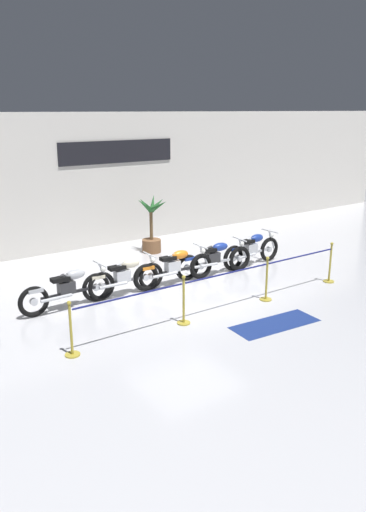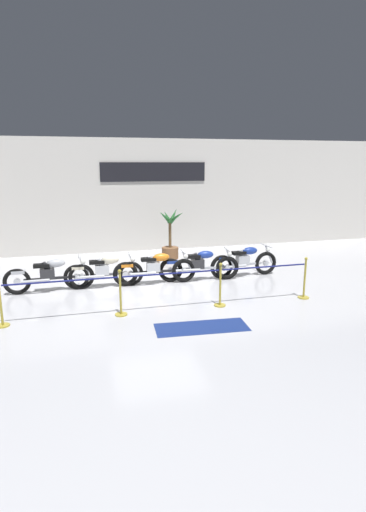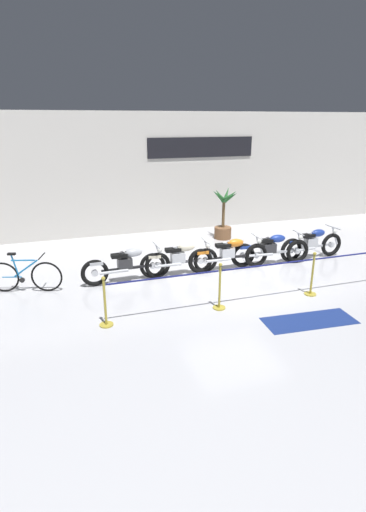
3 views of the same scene
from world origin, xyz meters
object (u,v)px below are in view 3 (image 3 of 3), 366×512
floor_banner (309,321)px  stanchion_mid_left (220,293)px  motorcycle_silver_0 (127,265)px  bicycle (25,276)px  motorcycle_cream_1 (180,259)px  motorcycle_blue_4 (312,244)px  motorcycle_orange_2 (229,254)px  stanchion_mid_right (312,280)px  stanchion_far_left (211,280)px  motorcycle_blue_3 (271,250)px  potted_palm_left_of_row (224,217)px

floor_banner → stanchion_mid_left: bearing=148.2°
motorcycle_silver_0 → bicycle: bearing=176.3°
motorcycle_cream_1 → stanchion_mid_left: (0.21, -2.15, -0.10)m
motorcycle_blue_4 → stanchion_mid_left: (-3.89, -2.19, -0.10)m
motorcycle_silver_0 → stanchion_mid_left: (1.61, -2.13, -0.10)m
motorcycle_silver_0 → motorcycle_cream_1: bearing=1.0°
motorcycle_silver_0 → motorcycle_blue_4: 5.50m
motorcycle_silver_0 → motorcycle_cream_1: (1.40, 0.03, 0.00)m
stanchion_mid_left → floor_banner: size_ratio=0.55×
motorcycle_orange_2 → stanchion_mid_right: size_ratio=2.21×
motorcycle_silver_0 → stanchion_far_left: bearing=-56.4°
motorcycle_blue_3 → motorcycle_blue_4: size_ratio=1.09×
motorcycle_silver_0 → stanchion_far_left: size_ratio=0.32×
motorcycle_orange_2 → motorcycle_blue_4: motorcycle_blue_4 is taller
floor_banner → stanchion_far_left: bearing=151.5°
stanchion_mid_left → stanchion_mid_right: same height
motorcycle_cream_1 → potted_palm_left_of_row: bearing=48.9°
motorcycle_cream_1 → stanchion_mid_left: size_ratio=2.02×
potted_palm_left_of_row → stanchion_far_left: size_ratio=0.25×
motorcycle_cream_1 → stanchion_mid_right: (2.54, -2.15, -0.10)m
stanchion_mid_left → floor_banner: stanchion_mid_left is taller
motorcycle_blue_3 → stanchion_far_left: size_ratio=0.33×
potted_palm_left_of_row → stanchion_far_left: bearing=-116.3°
motorcycle_silver_0 → stanchion_far_left: 2.57m
motorcycle_silver_0 → potted_palm_left_of_row: potted_palm_left_of_row is taller
motorcycle_silver_0 → motorcycle_blue_3: same height
motorcycle_orange_2 → stanchion_mid_left: stanchion_mid_left is taller
motorcycle_blue_4 → bicycle: (-7.93, 0.09, -0.06)m
stanchion_far_left → stanchion_mid_right: 2.56m
motorcycle_orange_2 → motorcycle_blue_3: 1.29m
stanchion_far_left → stanchion_mid_left: (0.20, 0.00, -0.34)m
motorcycle_cream_1 → floor_banner: bearing=-61.9°
motorcycle_silver_0 → bicycle: 2.44m
potted_palm_left_of_row → stanchion_mid_left: potted_palm_left_of_row is taller
stanchion_far_left → motorcycle_orange_2: bearing=56.7°
motorcycle_blue_3 → bicycle: 6.52m
bicycle → stanchion_far_left: 4.48m
motorcycle_orange_2 → potted_palm_left_of_row: (1.10, 2.90, 0.30)m
stanchion_far_left → stanchion_mid_left: bearing=0.0°
motorcycle_silver_0 → motorcycle_blue_4: bearing=0.7°
bicycle → stanchion_mid_right: bearing=-19.7°
stanchion_mid_left → stanchion_mid_right: (2.34, 0.00, 0.00)m
stanchion_far_left → floor_banner: size_ratio=3.70×
motorcycle_blue_4 → stanchion_mid_left: stanchion_mid_left is taller
motorcycle_orange_2 → potted_palm_left_of_row: potted_palm_left_of_row is taller
motorcycle_cream_1 → motorcycle_blue_4: size_ratio=0.99×
stanchion_far_left → floor_banner: stanchion_far_left is taller
bicycle → potted_palm_left_of_row: size_ratio=0.94×
motorcycle_orange_2 → stanchion_far_left: bearing=-123.3°
potted_palm_left_of_row → stanchion_mid_left: 5.51m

